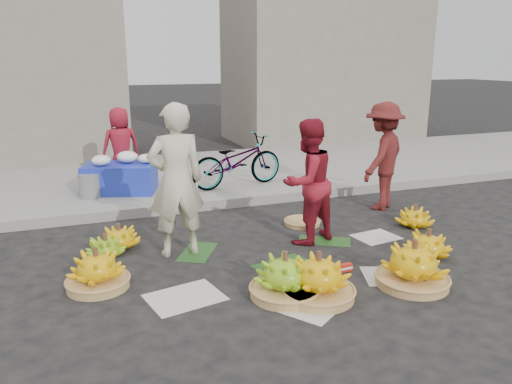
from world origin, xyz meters
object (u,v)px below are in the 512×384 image
object	(u,v)px
banana_bunch_4	(428,244)
vendor_cream	(176,181)
banana_bunch_0	(97,271)
bicycle	(237,161)
flower_table	(121,176)

from	to	relation	value
banana_bunch_4	vendor_cream	distance (m)	3.02
banana_bunch_0	banana_bunch_4	size ratio (longest dim) A/B	1.10
banana_bunch_4	bicycle	bearing A→B (deg)	108.97
banana_bunch_4	bicycle	world-z (taller)	bicycle
banana_bunch_0	flower_table	size ratio (longest dim) A/B	0.55
vendor_cream	flower_table	bearing A→B (deg)	-83.73
banana_bunch_4	bicycle	xyz separation A→B (m)	(-1.19, 3.47, 0.42)
vendor_cream	bicycle	size ratio (longest dim) A/B	1.06
bicycle	banana_bunch_0	bearing A→B (deg)	129.91
banana_bunch_0	flower_table	distance (m)	3.38
bicycle	vendor_cream	bearing A→B (deg)	136.88
banana_bunch_0	flower_table	xyz separation A→B (m)	(0.58, 3.32, 0.20)
banana_bunch_4	bicycle	distance (m)	3.69
banana_bunch_4	flower_table	xyz separation A→B (m)	(-3.10, 3.79, 0.24)
flower_table	bicycle	bearing A→B (deg)	9.15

